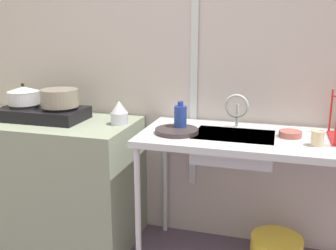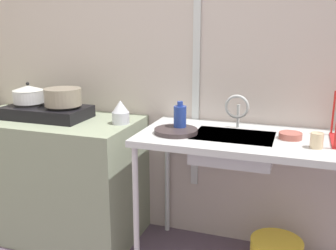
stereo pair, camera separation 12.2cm
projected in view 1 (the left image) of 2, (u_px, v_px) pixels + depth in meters
wall_back at (207, 56)px, 2.68m from camera, size 4.41×0.10×2.65m
wall_metal_strip at (195, 37)px, 2.61m from camera, size 0.05×0.01×2.12m
counter_concrete at (49, 179)px, 2.84m from camera, size 1.29×0.66×0.89m
counter_sink at (265, 147)px, 2.33m from camera, size 1.51×0.66×0.89m
stove at (43, 113)px, 2.72m from camera, size 0.60×0.33×0.10m
pot_on_left_burner at (24, 95)px, 2.73m from camera, size 0.22×0.22×0.15m
pot_on_right_burner at (60, 98)px, 2.65m from camera, size 0.25×0.25×0.12m
percolator at (119, 113)px, 2.59m from camera, size 0.12×0.12×0.16m
sink_basin at (233, 147)px, 2.38m from camera, size 0.48×0.33×0.16m
faucet at (237, 107)px, 2.45m from camera, size 0.15×0.09×0.23m
frying_pan at (177, 131)px, 2.38m from camera, size 0.27×0.27×0.03m
cup_by_rack at (317, 138)px, 2.13m from camera, size 0.07×0.07×0.08m
small_bowl_on_drainboard at (290, 134)px, 2.30m from camera, size 0.13×0.13×0.04m
bottle_by_sink at (180, 118)px, 2.42m from camera, size 0.08×0.08×0.19m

